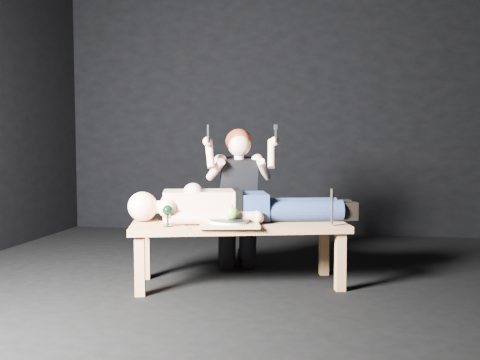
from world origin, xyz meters
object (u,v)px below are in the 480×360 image
Objects in this scene: lying_man at (244,202)px; kneeling_woman at (238,198)px; table at (239,253)px; carving_knife at (332,207)px; goblet at (168,216)px; serving_tray at (229,224)px.

kneeling_woman is at bearing 92.00° from lying_man.
table is 0.75m from carving_knife.
carving_knife is (0.66, -0.04, 0.35)m from table.
goblet is (-0.34, -0.74, -0.06)m from kneeling_woman.
lying_man is 1.35× the size of kneeling_woman.
lying_man is 0.65m from carving_knife.
carving_knife is at bearing 11.86° from serving_tray.
carving_knife reaches higher than goblet.
serving_tray is at bearing -115.96° from lying_man.
kneeling_woman is at bearing 130.23° from carving_knife.
goblet is 0.58× the size of carving_knife.
goblet is at bearing -156.18° from lying_man.
serving_tray is (-0.03, -0.18, 0.24)m from table.
kneeling_woman is (-0.12, 0.36, -0.01)m from lying_man.
lying_man is 0.38m from kneeling_woman.
lying_man is 10.58× the size of goblet.
kneeling_woman reaches higher than lying_man.
goblet is 1.12m from carving_knife.
table is 5.94× the size of carving_knife.
kneeling_woman reaches higher than goblet.
carving_knife is (0.64, -0.14, -0.01)m from lying_man.
lying_man is at bearing 151.48° from carving_knife.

